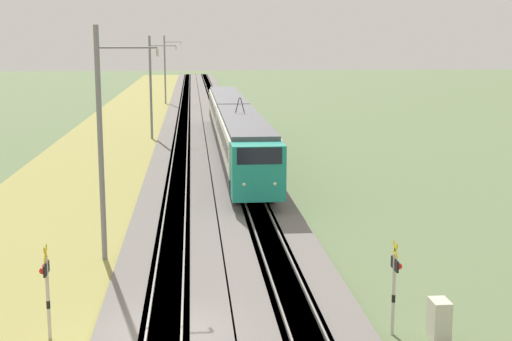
{
  "coord_description": "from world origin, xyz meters",
  "views": [
    {
      "loc": [
        -20.98,
        -0.95,
        9.19
      ],
      "look_at": [
        16.42,
        -4.34,
        2.3
      ],
      "focal_mm": 50.0,
      "sensor_mm": 36.0,
      "label": 1
    }
  ],
  "objects": [
    {
      "name": "grass_verge",
      "position": [
        50.0,
        6.01,
        0.06
      ],
      "size": [
        240.0,
        10.66,
        0.12
      ],
      "color": "#99934C",
      "rests_on": "ground"
    },
    {
      "name": "ballast_adjacent",
      "position": [
        50.0,
        -4.34,
        0.15
      ],
      "size": [
        240.0,
        4.4,
        0.3
      ],
      "color": "slate",
      "rests_on": "ground"
    },
    {
      "name": "catenary_mast_near",
      "position": [
        8.29,
        2.74,
        5.04
      ],
      "size": [
        0.22,
        2.56,
        9.79
      ],
      "color": "slate",
      "rests_on": "ground"
    },
    {
      "name": "catenary_mast_far",
      "position": [
        83.03,
        2.74,
        5.06
      ],
      "size": [
        0.22,
        2.56,
        9.82
      ],
      "color": "slate",
      "rests_on": "ground"
    },
    {
      "name": "crossing_signal_far",
      "position": [
        -0.2,
        -7.19,
        1.84
      ],
      "size": [
        0.7,
        0.23,
        3.04
      ],
      "rotation": [
        0.0,
        0.0,
        -1.57
      ],
      "color": "beige",
      "rests_on": "ground"
    },
    {
      "name": "crossing_signal_near",
      "position": [
        0.18,
        3.53,
        1.87
      ],
      "size": [
        0.7,
        0.23,
        3.09
      ],
      "rotation": [
        0.0,
        0.0,
        1.57
      ],
      "color": "beige",
      "rests_on": "ground"
    },
    {
      "name": "track_main",
      "position": [
        50.0,
        0.0,
        0.16
      ],
      "size": [
        240.0,
        1.57,
        0.45
      ],
      "color": "#4C4238",
      "rests_on": "ground"
    },
    {
      "name": "track_adjacent",
      "position": [
        50.0,
        -4.34,
        0.16
      ],
      "size": [
        240.0,
        1.57,
        0.45
      ],
      "color": "#4C4238",
      "rests_on": "ground"
    },
    {
      "name": "passenger_train",
      "position": [
        36.31,
        -4.34,
        2.46
      ],
      "size": [
        43.39,
        2.91,
        5.23
      ],
      "rotation": [
        0.0,
        0.0,
        3.14
      ],
      "color": "teal",
      "rests_on": "ground"
    },
    {
      "name": "equipment_cabinet",
      "position": [
        -0.75,
        -8.48,
        0.65
      ],
      "size": [
        0.8,
        0.56,
        1.31
      ],
      "color": "beige",
      "rests_on": "ground"
    },
    {
      "name": "ballast_main",
      "position": [
        50.0,
        0.0,
        0.15
      ],
      "size": [
        240.0,
        4.4,
        0.3
      ],
      "color": "slate",
      "rests_on": "ground"
    },
    {
      "name": "ground_plane",
      "position": [
        0.0,
        0.0,
        0.0
      ],
      "size": [
        400.0,
        400.0,
        0.0
      ],
      "primitive_type": "plane",
      "color": "#60754C"
    },
    {
      "name": "catenary_mast_mid",
      "position": [
        45.66,
        2.74,
        4.94
      ],
      "size": [
        0.22,
        2.56,
        9.58
      ],
      "color": "slate",
      "rests_on": "ground"
    }
  ]
}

